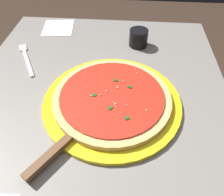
# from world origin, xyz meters

# --- Properties ---
(restaurant_table) EXTENTS (1.02, 0.74, 0.72)m
(restaurant_table) POSITION_xyz_m (0.00, 0.00, 0.58)
(restaurant_table) COLOR black
(restaurant_table) RESTS_ON ground_plane
(serving_plate) EXTENTS (0.36, 0.36, 0.01)m
(serving_plate) POSITION_xyz_m (0.05, -0.05, 0.73)
(serving_plate) COLOR yellow
(serving_plate) RESTS_ON restaurant_table
(pizza) EXTENTS (0.30, 0.30, 0.02)m
(pizza) POSITION_xyz_m (0.05, -0.05, 0.75)
(pizza) COLOR #DBB26B
(pizza) RESTS_ON serving_plate
(pizza_server) EXTENTS (0.21, 0.16, 0.01)m
(pizza_server) POSITION_xyz_m (-0.09, 0.05, 0.74)
(pizza_server) COLOR silver
(pizza_server) RESTS_ON serving_plate
(cup_small_sauce) EXTENTS (0.06, 0.06, 0.06)m
(cup_small_sauce) POSITION_xyz_m (0.33, -0.11, 0.75)
(cup_small_sauce) COLOR black
(cup_small_sauce) RESTS_ON restaurant_table
(napkin_loose_left) EXTENTS (0.14, 0.13, 0.00)m
(napkin_loose_left) POSITION_xyz_m (0.43, 0.20, 0.72)
(napkin_loose_left) COLOR white
(napkin_loose_left) RESTS_ON restaurant_table
(fork) EXTENTS (0.17, 0.11, 0.00)m
(fork) POSITION_xyz_m (0.22, 0.25, 0.73)
(fork) COLOR silver
(fork) RESTS_ON restaurant_table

